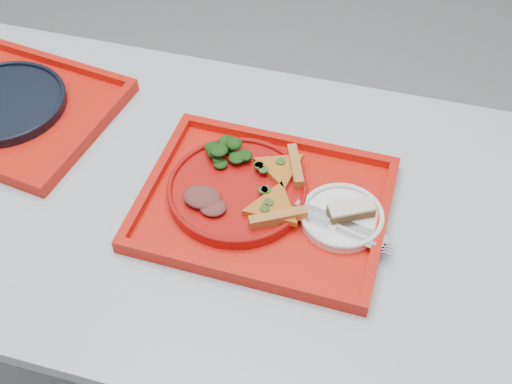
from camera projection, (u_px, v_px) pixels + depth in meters
The scene contains 14 objects.
ground at pixel (196, 365), 1.80m from camera, with size 10.00×10.00×0.00m, color gray.
table at pixel (173, 212), 1.29m from camera, with size 1.60×0.80×0.75m.
tray_main at pixel (264, 206), 1.19m from camera, with size 0.45×0.35×0.01m, color red.
tray_far at pixel (6, 109), 1.37m from camera, with size 0.45×0.35×0.01m, color red.
dinner_plate at pixel (237, 191), 1.20m from camera, with size 0.26×0.26×0.02m, color #A20D0A.
side_plate at pixel (342, 218), 1.16m from camera, with size 0.15×0.15×0.01m, color white.
navy_plate at pixel (4, 104), 1.36m from camera, with size 0.26×0.26×0.02m, color black.
pizza_slice_a at pixel (274, 205), 1.15m from camera, with size 0.12×0.10×0.02m, color gold, non-canonical shape.
pizza_slice_b at pixel (281, 167), 1.21m from camera, with size 0.11×0.10×0.02m, color gold, non-canonical shape.
salad_heap at pixel (229, 149), 1.23m from camera, with size 0.08×0.07×0.04m, color black.
meat_portion at pixel (202, 197), 1.16m from camera, with size 0.07×0.06×0.02m, color brown.
dessert_bar at pixel (351, 210), 1.15m from camera, with size 0.09×0.07×0.02m.
knife at pixel (343, 222), 1.14m from camera, with size 0.18×0.02×0.01m, color silver.
fork at pixel (335, 228), 1.13m from camera, with size 0.18×0.02×0.01m, color silver.
Camera 1 is at (0.38, -0.74, 1.67)m, focal length 45.00 mm.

